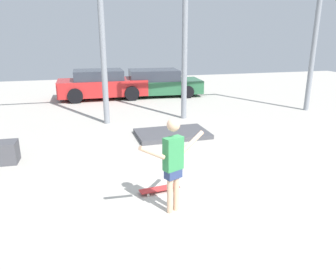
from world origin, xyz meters
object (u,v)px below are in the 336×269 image
(skateboard, at_px, (160,189))
(manual_pad, at_px, (172,134))
(parked_car_red, at_px, (102,85))
(skateboarder, at_px, (173,160))
(parked_car_green, at_px, (156,83))

(skateboard, xyz_separation_m, manual_pad, (1.25, 3.57, 0.00))
(skateboard, distance_m, parked_car_red, 10.32)
(skateboarder, height_order, parked_car_red, skateboarder)
(parked_car_red, bearing_deg, skateboarder, -87.07)
(skateboard, height_order, manual_pad, manual_pad)
(parked_car_red, relative_size, parked_car_green, 0.94)
(skateboarder, height_order, manual_pad, skateboarder)
(manual_pad, xyz_separation_m, parked_car_red, (-1.70, 6.72, 0.62))
(skateboarder, xyz_separation_m, parked_car_red, (-0.51, 11.08, -0.31))
(manual_pad, relative_size, parked_car_red, 0.53)
(skateboard, bearing_deg, skateboarder, -93.07)
(skateboard, bearing_deg, parked_car_red, 84.91)
(skateboard, distance_m, parked_car_green, 10.58)
(parked_car_green, bearing_deg, skateboard, -99.10)
(manual_pad, xyz_separation_m, parked_car_green, (1.02, 6.75, 0.57))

